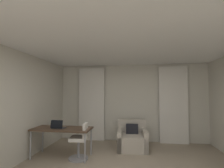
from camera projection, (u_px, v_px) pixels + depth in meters
wall_window at (131, 102)px, 5.62m from camera, size 5.12×0.06×2.60m
ceiling at (125, 32)px, 2.71m from camera, size 5.12×6.12×0.06m
curtain_left_panel at (92, 104)px, 5.69m from camera, size 0.90×0.06×2.50m
curtain_right_panel at (173, 105)px, 5.29m from camera, size 0.90×0.06×2.50m
armchair at (132, 139)px, 4.76m from camera, size 0.89×0.90×0.79m
desk at (62, 130)px, 4.15m from camera, size 1.48×0.62×0.73m
desk_chair at (80, 143)px, 4.01m from camera, size 0.48×0.48×0.88m
laptop at (58, 127)px, 4.10m from camera, size 0.34×0.27×0.22m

